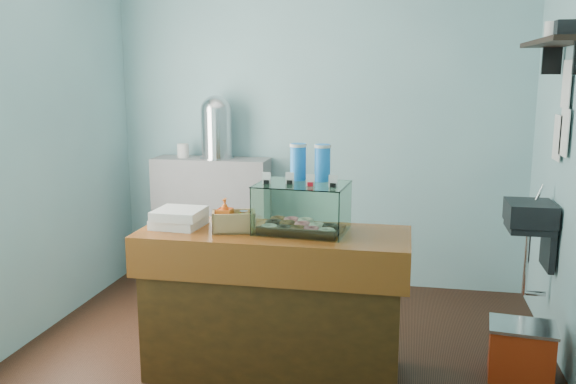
% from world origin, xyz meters
% --- Properties ---
extents(ground, '(3.50, 3.50, 0.00)m').
position_xyz_m(ground, '(0.00, 0.00, 0.00)').
color(ground, black).
rests_on(ground, ground).
extents(room_shell, '(3.54, 3.04, 2.82)m').
position_xyz_m(room_shell, '(0.03, 0.01, 1.71)').
color(room_shell, '#76A4AC').
rests_on(room_shell, ground).
extents(counter, '(1.60, 0.60, 0.90)m').
position_xyz_m(counter, '(0.00, -0.25, 0.46)').
color(counter, '#42260C').
rests_on(counter, ground).
extents(back_shelf, '(1.00, 0.32, 1.10)m').
position_xyz_m(back_shelf, '(-0.90, 1.32, 0.55)').
color(back_shelf, gray).
rests_on(back_shelf, ground).
extents(display_case, '(0.55, 0.43, 0.51)m').
position_xyz_m(display_case, '(0.17, -0.19, 1.07)').
color(display_case, '#34190F').
rests_on(display_case, counter).
extents(condiment_crate, '(0.28, 0.21, 0.20)m').
position_xyz_m(condiment_crate, '(-0.24, -0.30, 0.97)').
color(condiment_crate, tan).
rests_on(condiment_crate, counter).
extents(pastry_boxes, '(0.30, 0.30, 0.11)m').
position_xyz_m(pastry_boxes, '(-0.59, -0.25, 0.96)').
color(pastry_boxes, silver).
rests_on(pastry_boxes, counter).
extents(coffee_urn, '(0.29, 0.29, 0.54)m').
position_xyz_m(coffee_urn, '(-0.84, 1.31, 1.38)').
color(coffee_urn, silver).
rests_on(coffee_urn, back_shelf).
extents(red_cooler, '(0.42, 0.34, 0.34)m').
position_xyz_m(red_cooler, '(1.48, -0.03, 0.17)').
color(red_cooler, '#B72D0E').
rests_on(red_cooler, ground).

